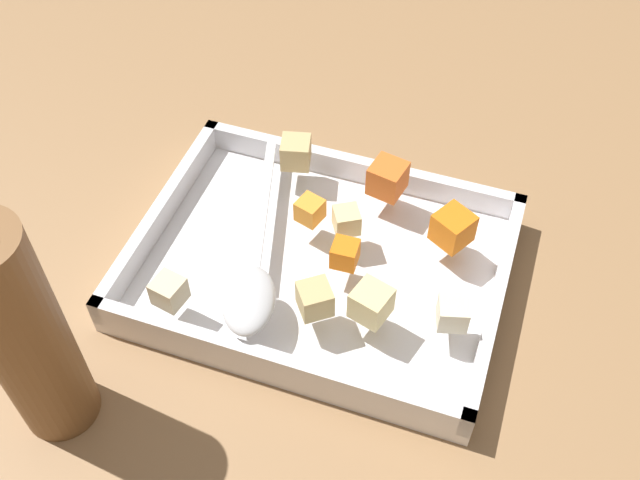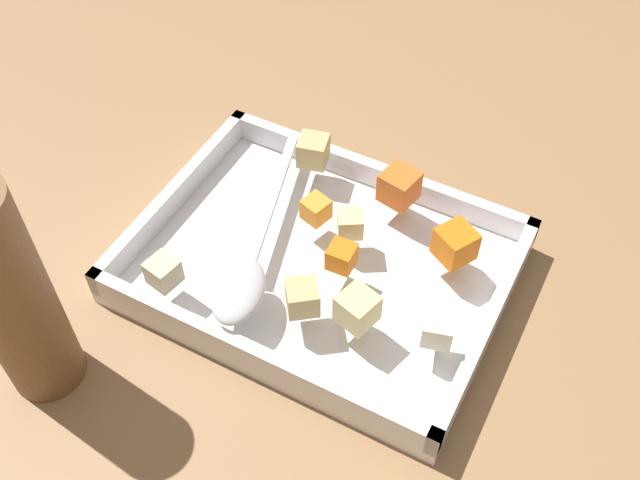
% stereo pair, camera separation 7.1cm
% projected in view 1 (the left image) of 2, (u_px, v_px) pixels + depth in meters
% --- Properties ---
extents(ground_plane, '(4.00, 4.00, 0.00)m').
position_uv_depth(ground_plane, '(327.00, 285.00, 0.74)').
color(ground_plane, '#936D47').
extents(baking_dish, '(0.35, 0.26, 0.04)m').
position_uv_depth(baking_dish, '(320.00, 267.00, 0.74)').
color(baking_dish, silver).
rests_on(baking_dish, ground_plane).
extents(carrot_chunk_near_spoon, '(0.04, 0.04, 0.03)m').
position_uv_depth(carrot_chunk_near_spoon, '(453.00, 228.00, 0.71)').
color(carrot_chunk_near_spoon, orange).
rests_on(carrot_chunk_near_spoon, baking_dish).
extents(carrot_chunk_under_handle, '(0.03, 0.03, 0.02)m').
position_uv_depth(carrot_chunk_under_handle, '(310.00, 210.00, 0.73)').
color(carrot_chunk_under_handle, orange).
rests_on(carrot_chunk_under_handle, baking_dish).
extents(carrot_chunk_corner_se, '(0.03, 0.03, 0.02)m').
position_uv_depth(carrot_chunk_corner_se, '(343.00, 257.00, 0.69)').
color(carrot_chunk_corner_se, orange).
rests_on(carrot_chunk_corner_se, baking_dish).
extents(carrot_chunk_heap_side, '(0.04, 0.04, 0.03)m').
position_uv_depth(carrot_chunk_heap_side, '(388.00, 178.00, 0.75)').
color(carrot_chunk_heap_side, orange).
rests_on(carrot_chunk_heap_side, baking_dish).
extents(potato_chunk_far_right, '(0.04, 0.04, 0.03)m').
position_uv_depth(potato_chunk_far_right, '(315.00, 299.00, 0.66)').
color(potato_chunk_far_right, tan).
rests_on(potato_chunk_far_right, baking_dish).
extents(potato_chunk_heap_top, '(0.03, 0.03, 0.03)m').
position_uv_depth(potato_chunk_heap_top, '(169.00, 291.00, 0.67)').
color(potato_chunk_heap_top, beige).
rests_on(potato_chunk_heap_top, baking_dish).
extents(potato_chunk_corner_ne, '(0.04, 0.04, 0.03)m').
position_uv_depth(potato_chunk_corner_ne, '(296.00, 152.00, 0.78)').
color(potato_chunk_corner_ne, tan).
rests_on(potato_chunk_corner_ne, baking_dish).
extents(potato_chunk_rim_edge, '(0.04, 0.04, 0.03)m').
position_uv_depth(potato_chunk_rim_edge, '(371.00, 303.00, 0.66)').
color(potato_chunk_rim_edge, '#E0CC89').
rests_on(potato_chunk_rim_edge, baking_dish).
extents(potato_chunk_corner_nw, '(0.03, 0.03, 0.03)m').
position_uv_depth(potato_chunk_corner_nw, '(453.00, 313.00, 0.65)').
color(potato_chunk_corner_nw, beige).
rests_on(potato_chunk_corner_nw, baking_dish).
extents(potato_chunk_center, '(0.03, 0.03, 0.02)m').
position_uv_depth(potato_chunk_center, '(347.00, 220.00, 0.72)').
color(potato_chunk_center, '#E0CC89').
rests_on(potato_chunk_center, baking_dish).
extents(serving_spoon, '(0.10, 0.25, 0.02)m').
position_uv_depth(serving_spoon, '(251.00, 288.00, 0.67)').
color(serving_spoon, silver).
rests_on(serving_spoon, baking_dish).
extents(pepper_mill, '(0.06, 0.06, 0.25)m').
position_uv_depth(pepper_mill, '(24.00, 335.00, 0.57)').
color(pepper_mill, brown).
rests_on(pepper_mill, ground_plane).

